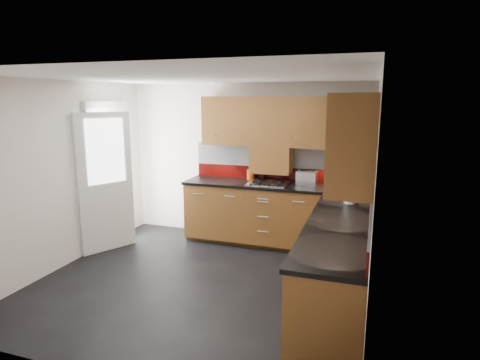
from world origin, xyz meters
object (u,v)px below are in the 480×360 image
(gas_hob, at_px, (268,183))
(utensil_pot, at_px, (251,173))
(food_processor, at_px, (351,187))
(toaster, at_px, (307,178))

(gas_hob, height_order, utensil_pot, utensil_pot)
(gas_hob, relative_size, food_processor, 1.82)
(utensil_pot, distance_m, food_processor, 1.72)
(toaster, bearing_deg, food_processor, -44.47)
(food_processor, bearing_deg, utensil_pot, 153.57)
(toaster, height_order, food_processor, food_processor)
(utensil_pot, xyz_separation_m, toaster, (0.88, -0.12, 0.00))
(utensil_pot, distance_m, toaster, 0.89)
(toaster, distance_m, food_processor, 0.92)
(toaster, bearing_deg, utensil_pot, 172.16)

